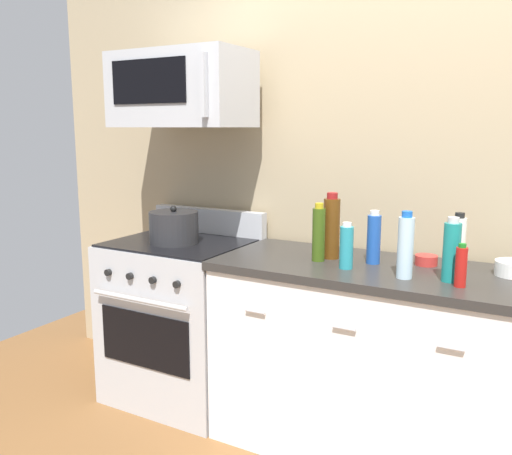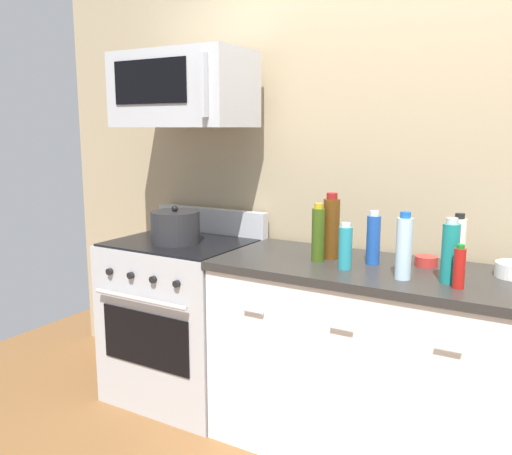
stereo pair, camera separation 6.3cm
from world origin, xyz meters
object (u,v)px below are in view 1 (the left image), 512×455
(range_oven, at_px, (182,318))
(bottle_sparkling_teal, at_px, (451,251))
(bottle_water_clear, at_px, (406,247))
(bottle_soda_blue, at_px, (374,238))
(bottle_olive_oil, at_px, (319,234))
(bowl_red_small, at_px, (426,260))
(bottle_dish_soap, at_px, (346,247))
(bottle_hot_sauce_red, at_px, (461,266))
(bottle_vinegar_white, at_px, (458,242))
(bottle_wine_amber, at_px, (332,227))
(microwave, at_px, (181,90))
(stockpot, at_px, (174,227))

(range_oven, xyz_separation_m, bottle_sparkling_teal, (1.46, -0.10, 0.58))
(bottle_water_clear, height_order, bottle_soda_blue, bottle_water_clear)
(bottle_olive_oil, distance_m, bowl_red_small, 0.51)
(bottle_dish_soap, xyz_separation_m, bottle_soda_blue, (0.08, 0.15, 0.02))
(range_oven, height_order, bottle_olive_oil, bottle_olive_oil)
(bottle_hot_sauce_red, distance_m, bowl_red_small, 0.36)
(bottle_vinegar_white, xyz_separation_m, bottle_sparkling_teal, (0.01, -0.23, 0.01))
(bottle_wine_amber, height_order, bowl_red_small, bottle_wine_amber)
(microwave, height_order, bottle_olive_oil, microwave)
(bottle_olive_oil, relative_size, bottle_sparkling_teal, 1.03)
(bottle_sparkling_teal, height_order, stockpot, bottle_sparkling_teal)
(bottle_sparkling_teal, bearing_deg, bottle_soda_blue, 159.04)
(bottle_sparkling_teal, distance_m, bowl_red_small, 0.29)
(bottle_olive_oil, bearing_deg, bottle_dish_soap, -23.64)
(bottle_olive_oil, bearing_deg, range_oven, 177.69)
(bowl_red_small, relative_size, stockpot, 0.38)
(stockpot, bearing_deg, bottle_hot_sauce_red, -3.98)
(bottle_dish_soap, distance_m, stockpot, 1.02)
(bottle_sparkling_teal, bearing_deg, bottle_wine_amber, 166.09)
(range_oven, height_order, bottle_water_clear, bottle_water_clear)
(bottle_wine_amber, bearing_deg, bottle_olive_oil, -111.10)
(bottle_vinegar_white, relative_size, bottle_dish_soap, 1.21)
(bottle_hot_sauce_red, relative_size, bottle_wine_amber, 0.55)
(bottle_sparkling_teal, bearing_deg, bottle_hot_sauce_red, -51.12)
(bottle_hot_sauce_red, bearing_deg, range_oven, 174.02)
(bottle_dish_soap, height_order, stockpot, bottle_dish_soap)
(bottle_vinegar_white, height_order, bottle_sparkling_teal, bottle_sparkling_teal)
(bottle_dish_soap, distance_m, bottle_olive_oil, 0.18)
(bottle_wine_amber, relative_size, bottle_sparkling_teal, 1.19)
(microwave, xyz_separation_m, stockpot, (-0.00, -0.10, -0.74))
(range_oven, relative_size, bowl_red_small, 10.37)
(bottle_wine_amber, xyz_separation_m, bottle_sparkling_teal, (0.58, -0.14, -0.02))
(bowl_red_small, height_order, stockpot, stockpot)
(microwave, distance_m, stockpot, 0.75)
(bottle_hot_sauce_red, xyz_separation_m, bottle_wine_amber, (-0.63, 0.21, 0.07))
(bottle_vinegar_white, relative_size, bowl_red_small, 2.49)
(bottle_hot_sauce_red, bearing_deg, bottle_vinegar_white, 101.96)
(microwave, bearing_deg, bottle_dish_soap, -8.51)
(bottle_hot_sauce_red, relative_size, bottle_sparkling_teal, 0.66)
(bottle_water_clear, bearing_deg, bottle_hot_sauce_red, -5.26)
(microwave, bearing_deg, bottle_olive_oil, -5.32)
(bottle_dish_soap, relative_size, bottle_olive_oil, 0.76)
(bottle_soda_blue, xyz_separation_m, bottle_sparkling_teal, (0.37, -0.14, 0.01))
(bottle_wine_amber, relative_size, bottle_olive_oil, 1.15)
(bottle_dish_soap, distance_m, bowl_red_small, 0.40)
(bottle_hot_sauce_red, distance_m, bottle_vinegar_white, 0.30)
(range_oven, height_order, bottle_soda_blue, bottle_soda_blue)
(range_oven, bearing_deg, bowl_red_small, 5.92)
(bottle_olive_oil, relative_size, stockpot, 1.04)
(bottle_water_clear, xyz_separation_m, stockpot, (-1.29, 0.08, -0.05))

